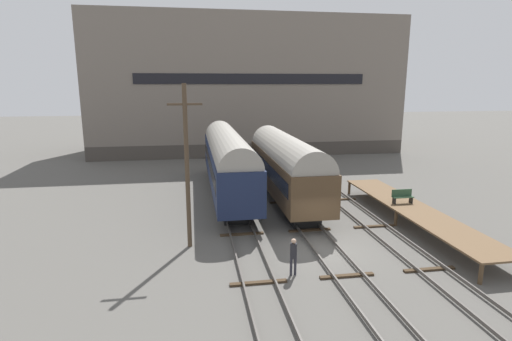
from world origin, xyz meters
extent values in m
plane|color=#56544F|center=(0.00, 0.00, 0.00)|extent=(200.00, 200.00, 0.00)
cube|color=#4C4742|center=(-4.88, 0.00, 0.18)|extent=(0.08, 60.00, 0.16)
cube|color=#4C4742|center=(-3.45, 0.00, 0.18)|extent=(0.08, 60.00, 0.16)
cube|color=#3D2D1E|center=(-4.16, -3.00, 0.05)|extent=(2.60, 0.24, 0.10)
cube|color=#3D2D1E|center=(-4.16, 3.00, 0.05)|extent=(2.60, 0.24, 0.10)
cube|color=#3D2D1E|center=(-4.16, 9.00, 0.05)|extent=(2.60, 0.24, 0.10)
cube|color=#3D2D1E|center=(-4.16, 15.00, 0.05)|extent=(2.60, 0.24, 0.10)
cube|color=#3D2D1E|center=(-4.16, 21.00, 0.05)|extent=(2.60, 0.24, 0.10)
cube|color=#3D2D1E|center=(-4.16, 27.00, 0.05)|extent=(2.60, 0.24, 0.10)
cube|color=#4C4742|center=(-0.72, 0.00, 0.18)|extent=(0.08, 60.00, 0.16)
cube|color=#4C4742|center=(0.72, 0.00, 0.18)|extent=(0.08, 60.00, 0.16)
cube|color=#3D2D1E|center=(0.00, -3.00, 0.05)|extent=(2.60, 0.24, 0.10)
cube|color=#3D2D1E|center=(0.00, 3.00, 0.05)|extent=(2.60, 0.24, 0.10)
cube|color=#3D2D1E|center=(0.00, 9.00, 0.05)|extent=(2.60, 0.24, 0.10)
cube|color=#3D2D1E|center=(0.00, 15.00, 0.05)|extent=(2.60, 0.24, 0.10)
cube|color=#3D2D1E|center=(0.00, 21.00, 0.05)|extent=(2.60, 0.24, 0.10)
cube|color=#3D2D1E|center=(0.00, 27.00, 0.05)|extent=(2.60, 0.24, 0.10)
cube|color=#4C4742|center=(3.45, 0.00, 0.18)|extent=(0.08, 60.00, 0.16)
cube|color=#4C4742|center=(4.88, 0.00, 0.18)|extent=(0.08, 60.00, 0.16)
cube|color=#3D2D1E|center=(4.16, -3.00, 0.05)|extent=(2.60, 0.24, 0.10)
cube|color=#3D2D1E|center=(4.16, 3.00, 0.05)|extent=(2.60, 0.24, 0.10)
cube|color=#3D2D1E|center=(4.16, 9.00, 0.05)|extent=(2.60, 0.24, 0.10)
cube|color=#3D2D1E|center=(4.16, 15.00, 0.05)|extent=(2.60, 0.24, 0.10)
cube|color=#3D2D1E|center=(4.16, 21.00, 0.05)|extent=(2.60, 0.24, 0.10)
cube|color=#3D2D1E|center=(4.16, 27.00, 0.05)|extent=(2.60, 0.24, 0.10)
cube|color=black|center=(0.00, 14.39, 0.50)|extent=(1.80, 2.40, 1.00)
cube|color=black|center=(0.00, 4.58, 0.50)|extent=(1.80, 2.40, 1.00)
cube|color=#4C3823|center=(0.00, 9.48, 2.32)|extent=(2.97, 15.10, 2.64)
cube|color=black|center=(0.00, 9.48, 2.64)|extent=(3.01, 13.89, 0.95)
cylinder|color=gray|center=(0.00, 9.48, 3.64)|extent=(2.82, 14.80, 2.82)
cube|color=black|center=(-4.16, 17.73, 0.50)|extent=(1.80, 2.40, 1.00)
cube|color=black|center=(-4.16, 5.94, 0.50)|extent=(1.80, 2.40, 1.00)
cube|color=#192342|center=(-4.16, 11.84, 2.42)|extent=(2.89, 18.14, 2.84)
cube|color=black|center=(-4.16, 11.84, 2.76)|extent=(2.93, 16.69, 1.02)
cylinder|color=gray|center=(-4.16, 11.84, 3.84)|extent=(2.75, 17.77, 2.75)
cube|color=brown|center=(6.78, 3.04, 1.02)|extent=(2.59, 15.55, 0.10)
cylinder|color=brown|center=(5.63, -4.59, 0.49)|extent=(0.20, 0.20, 0.97)
cylinder|color=brown|center=(5.63, 10.66, 0.49)|extent=(0.20, 0.20, 0.97)
cylinder|color=brown|center=(7.92, 10.66, 0.49)|extent=(0.20, 0.20, 0.97)
cylinder|color=brown|center=(5.63, 3.04, 0.49)|extent=(0.20, 0.20, 0.97)
cylinder|color=brown|center=(7.92, 3.04, 0.49)|extent=(0.20, 0.20, 0.97)
cube|color=#2D4C33|center=(6.65, 4.19, 1.50)|extent=(1.40, 0.40, 0.06)
cube|color=#2D4C33|center=(6.65, 4.36, 1.76)|extent=(1.40, 0.06, 0.45)
cube|color=black|center=(6.06, 4.19, 1.27)|extent=(0.06, 0.40, 0.40)
cube|color=black|center=(7.25, 4.19, 1.27)|extent=(0.06, 0.40, 0.40)
cylinder|color=#282833|center=(-2.53, -2.44, 0.43)|extent=(0.12, 0.12, 0.86)
cylinder|color=#282833|center=(-2.33, -2.44, 0.43)|extent=(0.12, 0.12, 0.86)
cylinder|color=#232328|center=(-2.43, -2.44, 1.22)|extent=(0.32, 0.32, 0.72)
sphere|color=tan|center=(-2.43, -2.44, 1.70)|extent=(0.23, 0.23, 0.23)
cylinder|color=#473828|center=(-7.21, 1.78, 4.41)|extent=(0.24, 0.24, 8.81)
cube|color=#473828|center=(-7.21, 1.78, 7.76)|extent=(1.80, 0.12, 0.12)
cube|color=#46403A|center=(0.36, 34.43, 0.85)|extent=(38.89, 12.24, 1.70)
cube|color=slate|center=(0.36, 34.43, 9.34)|extent=(38.89, 12.24, 15.29)
cube|color=black|center=(0.36, 28.26, 9.34)|extent=(27.23, 0.10, 1.20)
camera|label=1|loc=(-6.89, -19.17, 8.78)|focal=28.00mm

